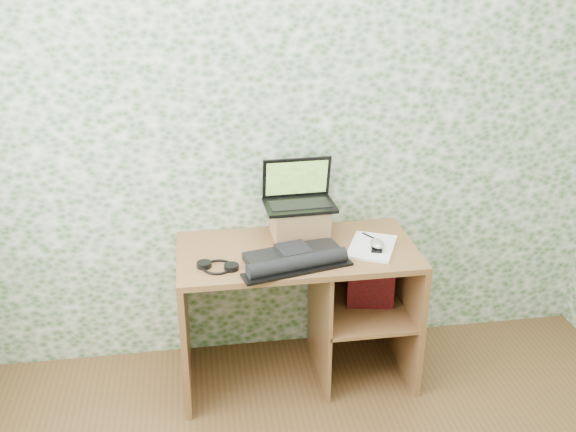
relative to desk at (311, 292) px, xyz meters
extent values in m
plane|color=white|center=(-0.08, 0.28, 0.82)|extent=(3.50, 0.00, 3.50)
cube|color=brown|center=(-0.08, -0.03, 0.25)|extent=(1.20, 0.60, 0.03)
cube|color=brown|center=(-0.66, -0.03, -0.12)|extent=(0.03, 0.60, 0.72)
cube|color=brown|center=(0.51, -0.03, -0.12)|extent=(0.03, 0.60, 0.72)
cube|color=brown|center=(0.04, -0.03, -0.12)|extent=(0.02, 0.56, 0.72)
cube|color=brown|center=(0.27, -0.03, -0.10)|extent=(0.46, 0.56, 0.02)
cube|color=brown|center=(0.28, 0.26, -0.12)|extent=(0.48, 0.02, 0.72)
cube|color=olive|center=(-0.04, 0.12, 0.35)|extent=(0.29, 0.25, 0.17)
cube|color=black|center=(-0.04, 0.12, 0.45)|extent=(0.37, 0.26, 0.02)
cube|color=black|center=(-0.04, 0.11, 0.46)|extent=(0.31, 0.15, 0.00)
cube|color=black|center=(-0.04, 0.21, 0.56)|extent=(0.36, 0.07, 0.22)
cube|color=#375E1B|center=(-0.04, 0.21, 0.56)|extent=(0.32, 0.06, 0.19)
cube|color=black|center=(-0.11, -0.12, 0.29)|extent=(0.50, 0.28, 0.04)
cube|color=black|center=(-0.11, -0.12, 0.30)|extent=(0.18, 0.18, 0.06)
cylinder|color=black|center=(-0.11, -0.24, 0.31)|extent=(0.50, 0.19, 0.07)
cube|color=black|center=(-0.11, -0.25, 0.28)|extent=(0.55, 0.23, 0.01)
torus|color=black|center=(-0.48, -0.17, 0.28)|extent=(0.19, 0.19, 0.01)
cylinder|color=black|center=(-0.55, -0.15, 0.28)|extent=(0.07, 0.07, 0.03)
cylinder|color=black|center=(-0.42, -0.19, 0.28)|extent=(0.07, 0.07, 0.03)
cube|color=white|center=(0.30, -0.07, 0.28)|extent=(0.32, 0.37, 0.01)
ellipsoid|color=silver|center=(0.31, -0.11, 0.30)|extent=(0.09, 0.12, 0.04)
cylinder|color=black|center=(0.32, 0.01, 0.29)|extent=(0.08, 0.13, 0.01)
cube|color=maroon|center=(0.31, -0.03, 0.06)|extent=(0.25, 0.12, 0.29)
camera|label=1|loc=(-0.56, -2.87, 1.71)|focal=40.00mm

